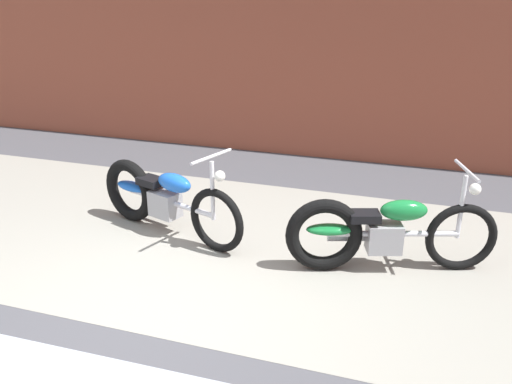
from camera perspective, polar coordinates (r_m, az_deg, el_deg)
name	(u,v)px	position (r m, az deg, el deg)	size (l,w,h in m)	color
ground_plane	(139,334)	(4.57, -12.14, -14.25)	(80.00, 80.00, 0.00)	#47474C
sidewalk_slab	(220,240)	(5.91, -3.74, -5.00)	(36.00, 3.50, 0.01)	gray
motorcycle_blue	(160,197)	(6.05, -9.98, -0.55)	(1.94, 0.85, 1.03)	black
motorcycle_green	(376,232)	(5.28, 12.42, -4.08)	(1.94, 0.85, 1.03)	black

